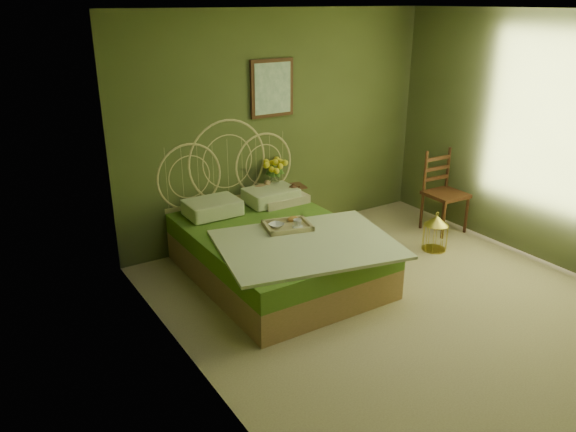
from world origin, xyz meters
TOP-DOWN VIEW (x-y plane):
  - floor at (0.00, 0.00)m, footprint 4.50×4.50m
  - ceiling at (0.00, 0.00)m, footprint 4.50×4.50m
  - wall_back at (0.00, 2.25)m, footprint 4.00×0.00m
  - wall_left at (-2.00, 0.00)m, footprint 0.00×4.50m
  - wall_right at (2.00, 0.00)m, footprint 0.00×4.50m
  - wall_art at (-0.11, 2.22)m, footprint 0.54×0.04m
  - bed at (-0.68, 1.26)m, footprint 1.85×2.34m
  - nightstand at (-0.21, 1.98)m, footprint 0.55×0.55m
  - chair at (1.70, 1.26)m, footprint 0.45×0.45m
  - birdcage at (1.19, 0.82)m, footprint 0.27×0.27m
  - book_lower at (-0.03, 1.99)m, footprint 0.23×0.26m
  - book_upper at (-0.03, 1.99)m, footprint 0.22×0.27m
  - cereal_bowl at (-0.69, 1.19)m, footprint 0.19×0.19m
  - coffee_cup at (-0.51, 1.08)m, footprint 0.11×0.11m

SIDE VIEW (x-z plane):
  - floor at x=0.00m, z-range 0.00..0.00m
  - birdcage at x=1.19m, z-range 0.00..0.41m
  - bed at x=-0.68m, z-range -0.41..1.04m
  - nightstand at x=-0.21m, z-range -0.15..0.89m
  - chair at x=1.70m, z-range 0.05..1.04m
  - cereal_bowl at x=-0.69m, z-range 0.56..0.59m
  - coffee_cup at x=-0.51m, z-range 0.56..0.64m
  - book_lower at x=-0.03m, z-range 0.61..0.63m
  - book_upper at x=-0.03m, z-range 0.63..0.65m
  - wall_back at x=0.00m, z-range -0.70..3.30m
  - wall_left at x=-2.00m, z-range -0.95..3.55m
  - wall_right at x=2.00m, z-range -0.95..3.55m
  - wall_art at x=-0.11m, z-range 1.43..2.07m
  - ceiling at x=0.00m, z-range 2.60..2.60m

